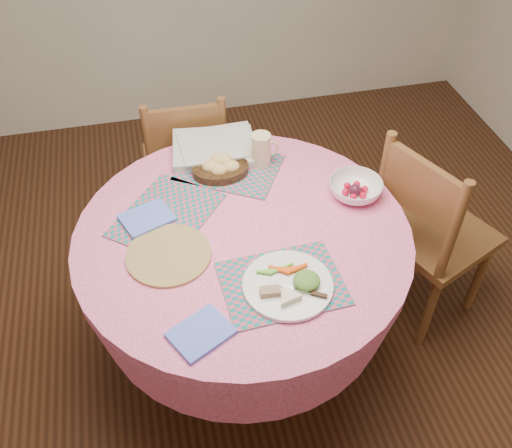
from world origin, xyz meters
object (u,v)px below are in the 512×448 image
(chair_right, at_px, (428,231))
(chair_back, at_px, (187,163))
(bread_bowl, at_px, (220,167))
(dining_table, at_px, (243,268))
(wicker_trivet, at_px, (169,255))
(dinner_plate, at_px, (290,284))
(fruit_bowl, at_px, (355,189))
(latte_mug, at_px, (262,150))

(chair_right, xyz_separation_m, chair_back, (-0.94, 0.75, -0.04))
(bread_bowl, bearing_deg, dining_table, -87.38)
(chair_right, relative_size, wicker_trivet, 3.20)
(dinner_plate, distance_m, bread_bowl, 0.66)
(bread_bowl, bearing_deg, chair_right, -18.22)
(bread_bowl, relative_size, fruit_bowl, 0.91)
(wicker_trivet, distance_m, bread_bowl, 0.49)
(chair_right, height_order, dinner_plate, chair_right)
(dinner_plate, relative_size, fruit_bowl, 1.20)
(bread_bowl, distance_m, latte_mug, 0.18)
(wicker_trivet, height_order, latte_mug, latte_mug)
(bread_bowl, bearing_deg, latte_mug, 6.75)
(dining_table, xyz_separation_m, wicker_trivet, (-0.28, -0.06, 0.20))
(dining_table, xyz_separation_m, bread_bowl, (-0.02, 0.35, 0.23))
(chair_back, bearing_deg, chair_right, 142.38)
(wicker_trivet, distance_m, dinner_plate, 0.44)
(dinner_plate, xyz_separation_m, bread_bowl, (-0.11, 0.65, 0.02))
(chair_back, distance_m, latte_mug, 0.64)
(chair_back, bearing_deg, latte_mug, 122.11)
(latte_mug, relative_size, fruit_bowl, 0.56)
(chair_right, bearing_deg, fruit_bowl, 61.92)
(chair_right, xyz_separation_m, fruit_bowl, (-0.35, 0.03, 0.28))
(chair_back, distance_m, dinner_plate, 1.18)
(chair_right, bearing_deg, wicker_trivet, 73.33)
(chair_back, relative_size, bread_bowl, 3.88)
(dining_table, height_order, chair_right, chair_right)
(dining_table, xyz_separation_m, latte_mug, (0.16, 0.37, 0.27))
(dining_table, relative_size, bread_bowl, 5.39)
(dining_table, distance_m, dinner_plate, 0.38)
(chair_right, height_order, bread_bowl, chair_right)
(fruit_bowl, bearing_deg, dining_table, -167.64)
(wicker_trivet, relative_size, dinner_plate, 1.00)
(dining_table, bearing_deg, wicker_trivet, -168.15)
(chair_back, bearing_deg, wicker_trivet, 80.35)
(wicker_trivet, xyz_separation_m, dinner_plate, (0.37, -0.24, 0.01))
(chair_back, bearing_deg, dinner_plate, 101.60)
(chair_right, height_order, wicker_trivet, chair_right)
(dining_table, height_order, chair_back, chair_back)
(chair_back, height_order, wicker_trivet, chair_back)
(dining_table, bearing_deg, chair_right, 5.18)
(dinner_plate, height_order, fruit_bowl, fruit_bowl)
(dining_table, xyz_separation_m, fruit_bowl, (0.47, 0.10, 0.23))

